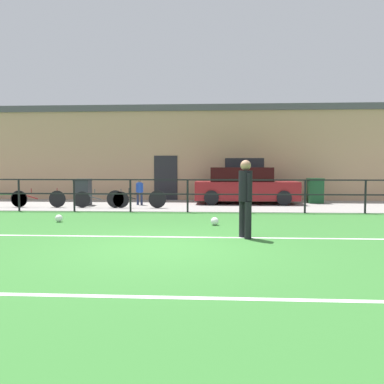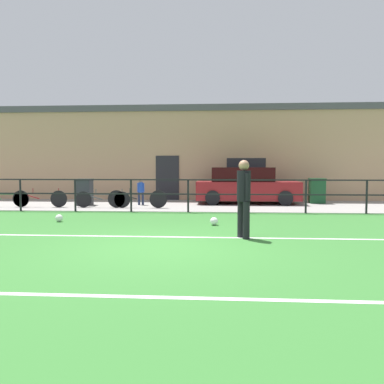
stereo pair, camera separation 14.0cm
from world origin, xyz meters
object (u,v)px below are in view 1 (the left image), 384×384
Objects in this scene: bicycle_parked_0 at (136,199)px; trash_bin_1 at (315,191)px; soccer_ball_match at (215,221)px; player_goalkeeper at (245,194)px; soccer_ball_spare at (59,218)px; trash_bin_0 at (83,192)px; spectator_child at (140,190)px; bicycle_parked_1 at (102,199)px; bicycle_parked_4 at (38,199)px; parked_car_red at (245,186)px.

trash_bin_1 is (7.27, 2.47, 0.19)m from bicycle_parked_0.
soccer_ball_match is 5.17m from bicycle_parked_0.
bicycle_parked_0 is at bearing 5.81° from player_goalkeeper.
player_goalkeeper is 2.21m from soccer_ball_match.
trash_bin_0 reaches higher than soccer_ball_spare.
spectator_child reaches higher than bicycle_parked_1.
bicycle_parked_1 is at bearing 180.00° from bicycle_parked_0.
soccer_ball_spare is 5.24m from spectator_child.
bicycle_parked_0 reaches higher than soccer_ball_spare.
soccer_ball_match is 0.09× the size of bicycle_parked_0.
trash_bin_0 is 9.78m from trash_bin_1.
soccer_ball_match is at bearing -4.61° from soccer_ball_spare.
bicycle_parked_4 is 1.74m from trash_bin_0.
soccer_ball_spare is at bearing -91.76° from bicycle_parked_1.
bicycle_parked_1 is (-1.34, 0.00, -0.02)m from bicycle_parked_0.
player_goalkeeper is at bearing -39.27° from bicycle_parked_4.
soccer_ball_match is at bearing 118.38° from spectator_child.
soccer_ball_match is 6.52m from parked_car_red.
parked_car_red reaches higher than spectator_child.
parked_car_red is at bearing -168.72° from spectator_child.
trash_bin_1 is (4.29, 6.68, 0.45)m from soccer_ball_match.
trash_bin_0 is at bearing 15.41° from player_goalkeeper.
bicycle_parked_0 is at bearing -0.00° from bicycle_parked_1.
player_goalkeeper is 8.30m from parked_car_red.
parked_car_red reaches higher than bicycle_parked_0.
trash_bin_1 reaches higher than soccer_ball_spare.
bicycle_parked_0 reaches higher than soccer_ball_match.
bicycle_parked_0 is at bearing -161.25° from trash_bin_1.
soccer_ball_match is 6.04m from bicycle_parked_1.
bicycle_parked_4 is at bearing -146.28° from trash_bin_0.
trash_bin_1 reaches higher than bicycle_parked_1.
trash_bin_0 is at bearing 100.95° from soccer_ball_spare.
bicycle_parked_1 is 2.48m from bicycle_parked_4.
trash_bin_0 is (-2.29, -0.23, -0.07)m from spectator_child.
parked_car_red is (1.25, 6.37, 0.64)m from soccer_ball_match.
parked_car_red is at bearing 10.27° from trash_bin_0.
trash_bin_1 reaches higher than bicycle_parked_0.
trash_bin_0 is (-1.05, 0.96, 0.22)m from bicycle_parked_1.
bicycle_parked_1 is at bearing -158.84° from parked_car_red.
soccer_ball_spare is 0.10× the size of bicycle_parked_1.
soccer_ball_spare is 0.20× the size of spectator_child.
soccer_ball_spare is at bearing -79.05° from trash_bin_0.
parked_car_red is 5.99m from bicycle_parked_1.
parked_car_red is 3.06m from trash_bin_1.
trash_bin_0 is (-6.05, 7.08, -0.42)m from player_goalkeeper.
player_goalkeeper is 9.32m from trash_bin_0.
trash_bin_0 reaches higher than trash_bin_1.
trash_bin_1 is (3.61, 8.59, -0.42)m from player_goalkeeper.
soccer_ball_match is 0.10× the size of bicycle_parked_1.
player_goalkeeper reaches higher than bicycle_parked_4.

